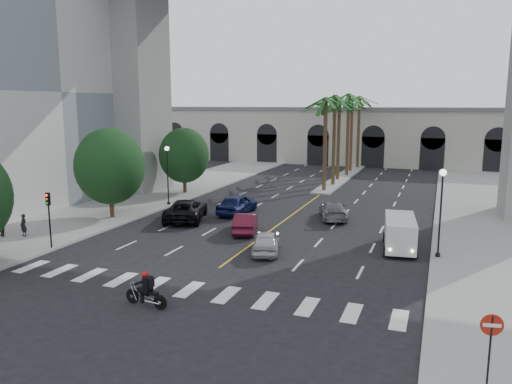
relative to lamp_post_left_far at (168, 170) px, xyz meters
name	(u,v)px	position (x,y,z in m)	size (l,w,h in m)	color
ground	(203,280)	(11.40, -16.00, -3.22)	(140.00, 140.00, 0.00)	black
sidewalk_left	(128,204)	(-3.60, -1.00, -3.15)	(8.00, 100.00, 0.15)	gray
sidewalk_right	(494,235)	(26.40, -1.00, -3.15)	(8.00, 100.00, 0.15)	gray
median	(342,178)	(11.40, 22.00, -3.12)	(2.00, 24.00, 0.20)	gray
pier_building	(364,135)	(11.40, 39.00, 1.04)	(71.00, 10.50, 8.50)	#B5AFA3
palm_a	(326,103)	(11.40, 12.00, 5.88)	(3.20, 3.20, 10.30)	#47331E
palm_b	(335,100)	(11.50, 16.00, 6.15)	(3.20, 3.20, 10.60)	#47331E
palm_c	(339,105)	(11.20, 20.00, 5.69)	(3.20, 3.20, 10.10)	#47331E
palm_d	(349,99)	(11.55, 24.00, 6.43)	(3.20, 3.20, 10.90)	#47331E
palm_e	(352,102)	(11.30, 28.00, 5.97)	(3.20, 3.20, 10.40)	#47331E
palm_f	(360,100)	(11.60, 32.00, 6.24)	(3.20, 3.20, 10.70)	#47331E
street_tree_mid	(110,166)	(-1.60, -6.00, 0.99)	(5.44, 5.44, 7.21)	#382616
street_tree_far	(184,155)	(-1.60, 6.00, 0.68)	(5.04, 5.04, 6.68)	#382616
lamp_post_left_far	(168,170)	(0.00, 0.00, 0.00)	(0.40, 0.40, 5.35)	black
lamp_post_right	(441,206)	(22.80, -8.00, 0.00)	(0.40, 0.40, 5.35)	black
traffic_signal_far	(49,211)	(0.10, -14.50, -0.71)	(0.25, 0.18, 3.65)	black
motorcycle_rider	(147,291)	(10.61, -20.01, -2.48)	(2.27, 0.63, 1.64)	black
car_a	(266,242)	(12.90, -10.35, -2.54)	(1.62, 4.02, 1.37)	#ABACB0
car_b	(245,223)	(9.90, -6.24, -2.52)	(1.49, 4.27, 1.41)	#4E0F20
car_c	(186,210)	(4.10, -4.29, -2.40)	(2.73, 5.93, 1.65)	black
car_d	(333,210)	(14.87, 0.08, -2.52)	(1.96, 4.83, 1.40)	slate
car_e	(237,204)	(7.03, -0.88, -2.38)	(1.99, 4.94, 1.68)	#0E1643
cargo_van	(400,232)	(20.52, -6.86, -2.08)	(2.39, 4.97, 2.04)	silver
pedestrian_a	(24,225)	(-3.61, -12.99, -2.31)	(0.56, 0.37, 1.53)	black
pedestrian_b	(0,226)	(-4.97, -13.63, -2.30)	(0.75, 0.59, 1.55)	black
do_not_enter_sign	(491,338)	(24.40, -22.54, -1.18)	(0.68, 0.16, 2.81)	black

